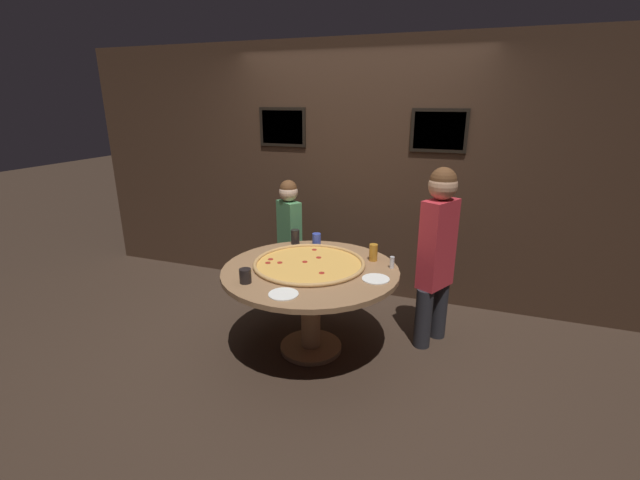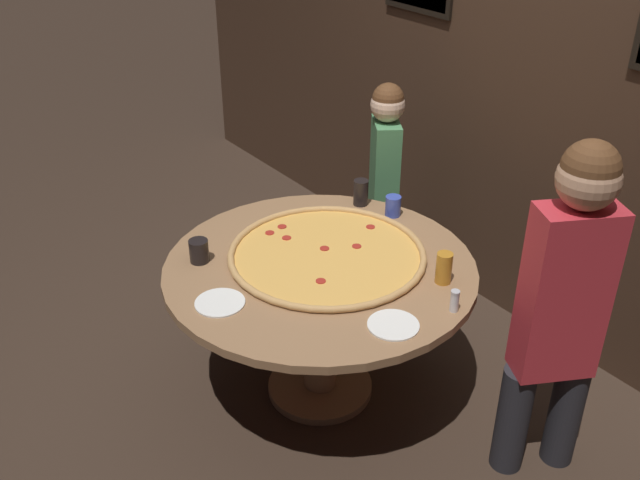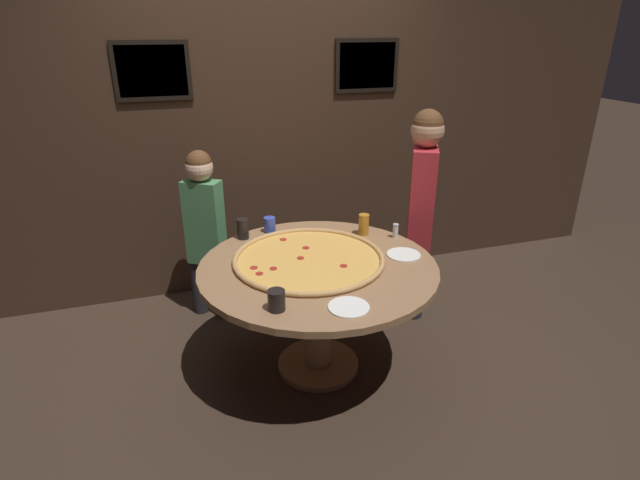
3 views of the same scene
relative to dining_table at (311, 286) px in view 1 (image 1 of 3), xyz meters
The scene contains 13 objects.
ground_plane 0.59m from the dining_table, ahead, with size 24.00×24.00×0.00m, color #38281E.
back_wall 1.49m from the dining_table, 90.00° to the left, with size 6.40×0.08×2.60m.
dining_table is the anchor object (origin of this frame).
giant_pizza 0.18m from the dining_table, 118.94° to the left, with size 0.92×0.92×0.03m.
drink_cup_near_left 0.59m from the dining_table, 38.72° to the left, with size 0.07×0.07×0.14m, color #BC7A23.
drink_cup_far_right 0.67m from the dining_table, 124.08° to the left, with size 0.08×0.08×0.14m, color black.
drink_cup_by_shaker 0.63m from the dining_table, 105.71° to the left, with size 0.08×0.08×0.10m, color #384CB7.
drink_cup_far_left 0.59m from the dining_table, 129.41° to the right, with size 0.09×0.09×0.11m, color black.
white_plate_far_back 0.56m from the dining_table, ahead, with size 0.21×0.21×0.01m, color white.
white_plate_left_side 0.54m from the dining_table, 90.52° to the right, with size 0.21×0.21×0.01m, color white.
condiment_shaker 0.68m from the dining_table, 20.58° to the left, with size 0.04×0.04×0.10m.
diner_side_right 1.06m from the dining_table, 123.15° to the left, with size 0.33×0.27×1.27m.
diner_side_left 1.09m from the dining_table, 27.46° to the left, with size 0.30×0.40×1.53m.
Camera 1 is at (1.16, -2.96, 2.02)m, focal length 24.00 mm.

